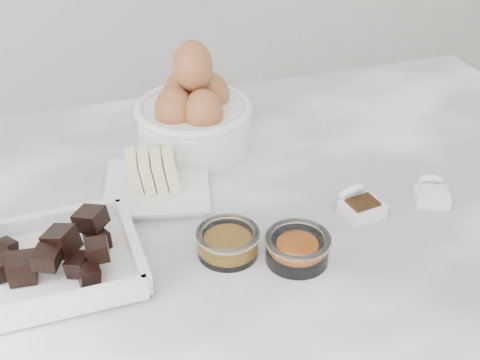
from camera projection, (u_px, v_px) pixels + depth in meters
name	position (u px, v px, depth m)	size (l,w,h in m)	color
marble_slab	(233.00, 231.00, 0.91)	(1.20, 0.80, 0.04)	white
chocolate_dish	(42.00, 260.00, 0.79)	(0.23, 0.18, 0.06)	white
butter_plate	(155.00, 180.00, 0.94)	(0.17, 0.17, 0.06)	white
sugar_ramekin	(174.00, 144.00, 1.01)	(0.09, 0.09, 0.06)	white
egg_bowl	(193.00, 114.00, 1.03)	(0.18, 0.18, 0.18)	white
honey_bowl	(228.00, 242.00, 0.83)	(0.08, 0.08, 0.04)	white
zest_bowl	(297.00, 247.00, 0.82)	(0.08, 0.08, 0.04)	white
vanilla_spoon	(359.00, 204.00, 0.91)	(0.06, 0.07, 0.04)	white
salt_spoon	(431.00, 192.00, 0.93)	(0.06, 0.07, 0.04)	white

